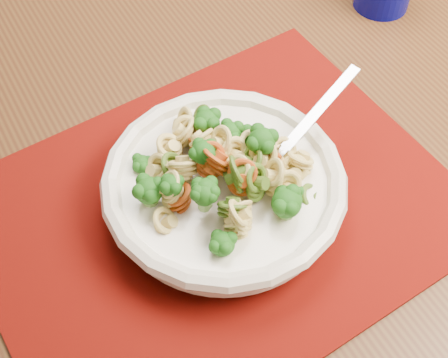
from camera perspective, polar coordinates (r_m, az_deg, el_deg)
dining_table at (r=0.76m, az=-1.58°, el=-2.01°), size 1.65×1.19×0.78m
placemat at (r=0.63m, az=-0.65°, el=-2.82°), size 0.49×0.40×0.00m
pasta_bowl at (r=0.61m, az=0.00°, el=-0.64°), size 0.24×0.24×0.05m
pasta_broccoli_heap at (r=0.60m, az=0.00°, el=0.34°), size 0.21×0.21×0.06m
fork at (r=0.61m, az=4.11°, el=1.09°), size 0.18×0.05×0.08m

